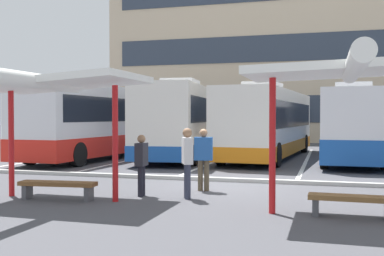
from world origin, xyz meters
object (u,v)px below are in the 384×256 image
object	(u,v)px
coach_bus_1	(187,121)
coach_bus_3	(352,126)
coach_bus_2	(269,123)
bench_0	(58,186)
waiting_passenger_2	(203,155)
waiting_shelter_1	(353,73)
waiting_passenger_0	(187,157)
coach_bus_0	(103,122)
bench_1	(351,201)
waiting_shelter_0	(55,86)
waiting_passenger_3	(141,161)

from	to	relation	value
coach_bus_1	coach_bus_3	distance (m)	7.97
coach_bus_1	coach_bus_2	world-z (taller)	coach_bus_1
bench_0	waiting_passenger_2	size ratio (longest dim) A/B	1.15
waiting_shelter_1	waiting_passenger_0	size ratio (longest dim) A/B	2.47
coach_bus_1	coach_bus_0	bearing A→B (deg)	-153.62
bench_1	waiting_passenger_0	world-z (taller)	waiting_passenger_0
coach_bus_2	waiting_passenger_2	world-z (taller)	coach_bus_2
coach_bus_1	bench_1	distance (m)	15.05
coach_bus_3	waiting_passenger_0	size ratio (longest dim) A/B	6.13
coach_bus_3	waiting_passenger_2	world-z (taller)	coach_bus_3
bench_0	waiting_passenger_2	xyz separation A→B (m)	(3.07, 2.35, 0.65)
waiting_shelter_0	bench_1	world-z (taller)	waiting_shelter_0
coach_bus_2	waiting_shelter_1	world-z (taller)	coach_bus_2
waiting_shelter_1	waiting_passenger_2	distance (m)	5.02
coach_bus_3	waiting_shelter_0	world-z (taller)	coach_bus_3
coach_bus_3	bench_0	bearing A→B (deg)	-120.20
waiting_shelter_1	waiting_passenger_0	distance (m)	4.48
coach_bus_3	coach_bus_2	bearing A→B (deg)	172.17
coach_bus_0	bench_1	distance (m)	15.82
bench_0	waiting_passenger_3	size ratio (longest dim) A/B	1.24
coach_bus_0	coach_bus_2	world-z (taller)	coach_bus_0
coach_bus_2	bench_0	size ratio (longest dim) A/B	6.12
coach_bus_3	waiting_passenger_3	bearing A→B (deg)	-115.82
waiting_passenger_2	waiting_passenger_3	distance (m)	1.83
coach_bus_1	waiting_shelter_1	size ratio (longest dim) A/B	2.80
coach_bus_1	coach_bus_2	distance (m)	4.15
waiting_shelter_0	waiting_passenger_2	size ratio (longest dim) A/B	2.60
waiting_shelter_0	waiting_passenger_2	bearing A→B (deg)	38.23
coach_bus_3	bench_1	xyz separation A→B (m)	(-0.62, -12.92, -1.24)
coach_bus_2	waiting_shelter_1	distance (m)	14.13
waiting_shelter_1	waiting_passenger_2	xyz separation A→B (m)	(-3.73, 2.77, -1.91)
waiting_shelter_1	bench_1	size ratio (longest dim) A/B	2.56
coach_bus_0	waiting_passenger_3	size ratio (longest dim) A/B	7.28
coach_bus_1	coach_bus_3	xyz separation A→B (m)	(7.96, -0.13, -0.22)
waiting_shelter_0	bench_0	distance (m)	2.45
coach_bus_3	waiting_passenger_3	world-z (taller)	coach_bus_3
coach_bus_1	waiting_passenger_3	bearing A→B (deg)	-78.95
coach_bus_1	waiting_shelter_0	size ratio (longest dim) A/B	2.74
coach_bus_0	waiting_shelter_0	bearing A→B (deg)	-68.86
waiting_shelter_0	waiting_passenger_3	size ratio (longest dim) A/B	2.81
waiting_shelter_0	waiting_passenger_0	distance (m)	3.65
bench_0	coach_bus_0	bearing A→B (deg)	111.27
waiting_passenger_0	bench_0	bearing A→B (deg)	-160.94
coach_bus_2	waiting_passenger_0	xyz separation A→B (m)	(-0.58, -12.24, -0.67)
coach_bus_3	waiting_passenger_2	bearing A→B (deg)	-112.68
coach_bus_1	waiting_shelter_1	bearing A→B (deg)	-61.13
waiting_passenger_0	waiting_passenger_2	world-z (taller)	waiting_passenger_0
coach_bus_2	bench_0	bearing A→B (deg)	-105.11
waiting_passenger_0	waiting_passenger_2	xyz separation A→B (m)	(0.07, 1.31, -0.04)
waiting_shelter_0	waiting_passenger_0	xyz separation A→B (m)	(3.00, 1.11, -1.76)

